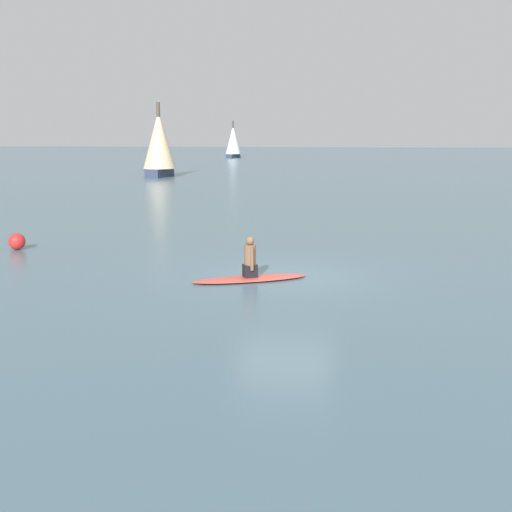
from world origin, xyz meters
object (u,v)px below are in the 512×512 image
object	(u,v)px
surfboard	(250,279)
sailboat_distant	(233,141)
person_paddler	(250,259)
buoy_marker	(17,241)
sailboat_center_horizon	(159,142)

from	to	relation	value
surfboard	sailboat_distant	distance (m)	94.68
person_paddler	buoy_marker	bearing A→B (deg)	131.62
person_paddler	sailboat_center_horizon	size ratio (longest dim) A/B	0.16
surfboard	person_paddler	bearing A→B (deg)	179.72
sailboat_center_horizon	buoy_marker	distance (m)	38.33
person_paddler	buoy_marker	size ratio (longest dim) A/B	1.91
surfboard	sailboat_distant	size ratio (longest dim) A/B	0.50
sailboat_distant	sailboat_center_horizon	distance (m)	52.01
sailboat_distant	surfboard	bearing A→B (deg)	24.74
surfboard	sailboat_distant	bearing A→B (deg)	75.00
person_paddler	buoy_marker	distance (m)	8.81
surfboard	buoy_marker	xyz separation A→B (m)	(8.19, -3.23, 0.22)
sailboat_distant	buoy_marker	bearing A→B (deg)	20.06
person_paddler	sailboat_center_horizon	xyz separation A→B (m)	(15.48, -40.77, 2.49)
surfboard	sailboat_distant	xyz separation A→B (m)	(19.43, -92.62, 2.78)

